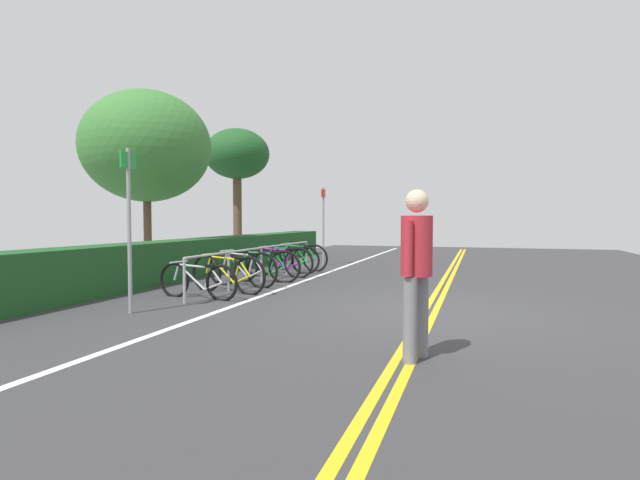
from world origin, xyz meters
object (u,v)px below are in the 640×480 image
(bike_rack, at_px, (261,255))
(pedestrian, at_px, (416,262))
(bicycle_5, at_px, (287,260))
(tree_mid, at_px, (146,147))
(bicycle_0, at_px, (198,281))
(tree_far_right, at_px, (237,156))
(bicycle_1, at_px, (228,274))
(bicycle_2, at_px, (242,269))
(bicycle_3, at_px, (263,266))
(bicycle_4, at_px, (279,262))
(bicycle_6, at_px, (298,257))
(sign_post_far, at_px, (323,219))
(sign_post_near, at_px, (129,215))

(bike_rack, xyz_separation_m, pedestrian, (-5.24, -4.12, 0.40))
(bicycle_5, relative_size, tree_mid, 0.34)
(bicycle_0, height_order, tree_far_right, tree_far_right)
(bicycle_0, height_order, bicycle_1, bicycle_1)
(bicycle_2, bearing_deg, bicycle_1, -172.01)
(bicycle_0, distance_m, bicycle_3, 2.47)
(bicycle_1, xyz_separation_m, bicycle_5, (3.43, 0.12, -0.01))
(bicycle_0, relative_size, bicycle_2, 0.98)
(bicycle_4, height_order, bicycle_6, bicycle_4)
(bicycle_5, height_order, bicycle_6, bicycle_6)
(sign_post_far, height_order, tree_far_right, tree_far_right)
(bicycle_0, xyz_separation_m, bicycle_5, (4.24, -0.04, 0.04))
(bicycle_4, xyz_separation_m, sign_post_far, (3.22, -0.13, 1.06))
(bicycle_2, height_order, sign_post_far, sign_post_far)
(bicycle_2, xyz_separation_m, tree_far_right, (7.68, 4.08, 3.47))
(bicycle_2, height_order, sign_post_near, sign_post_near)
(bike_rack, height_order, pedestrian, pedestrian)
(sign_post_far, bearing_deg, pedestrian, -157.19)
(tree_mid, bearing_deg, pedestrian, -128.30)
(bicycle_1, bearing_deg, bicycle_6, 1.57)
(bicycle_3, xyz_separation_m, tree_far_right, (6.90, 4.21, 3.48))
(bicycle_6, height_order, tree_mid, tree_mid)
(pedestrian, height_order, sign_post_far, sign_post_far)
(bicycle_0, bearing_deg, tree_mid, 46.33)
(bicycle_1, xyz_separation_m, bicycle_4, (2.66, 0.03, 0.01))
(bicycle_2, relative_size, bicycle_4, 0.97)
(bicycle_4, relative_size, tree_mid, 0.37)
(bike_rack, relative_size, pedestrian, 3.60)
(bike_rack, height_order, bicycle_4, bike_rack)
(bike_rack, relative_size, tree_far_right, 1.28)
(bicycle_3, height_order, tree_mid, tree_mid)
(sign_post_near, bearing_deg, bicycle_1, -8.85)
(bicycle_3, bearing_deg, tree_far_right, 31.40)
(bicycle_1, height_order, tree_mid, tree_mid)
(bicycle_2, height_order, tree_far_right, tree_far_right)
(bike_rack, height_order, tree_mid, tree_mid)
(bicycle_1, distance_m, bicycle_2, 0.87)
(bicycle_5, bearing_deg, bicycle_2, 179.94)
(bike_rack, distance_m, bicycle_6, 2.55)
(bicycle_2, relative_size, sign_post_near, 0.70)
(bicycle_4, bearing_deg, bicycle_6, 2.98)
(bicycle_6, bearing_deg, bicycle_2, 179.92)
(bicycle_1, height_order, sign_post_far, sign_post_far)
(bicycle_2, bearing_deg, bike_rack, -3.58)
(tree_mid, bearing_deg, sign_post_near, -145.27)
(bicycle_4, bearing_deg, bike_rack, 177.91)
(bike_rack, height_order, bicycle_0, bike_rack)
(sign_post_near, height_order, tree_far_right, tree_far_right)
(bicycle_2, bearing_deg, sign_post_far, -2.52)
(bicycle_3, distance_m, bicycle_5, 1.79)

